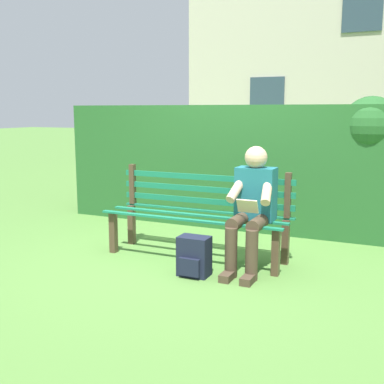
% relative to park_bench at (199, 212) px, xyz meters
% --- Properties ---
extents(ground, '(60.00, 60.00, 0.00)m').
position_rel_park_bench_xyz_m(ground, '(0.00, 0.09, -0.48)').
color(ground, '#517F38').
extents(park_bench, '(1.97, 0.54, 0.93)m').
position_rel_park_bench_xyz_m(park_bench, '(0.00, 0.00, 0.00)').
color(park_bench, '#4C3828').
rests_on(park_bench, ground).
extents(person_seated, '(0.44, 0.73, 1.20)m').
position_rel_park_bench_xyz_m(person_seated, '(-0.64, 0.19, 0.17)').
color(person_seated, '#1E6672').
rests_on(person_seated, ground).
extents(hedge_backdrop, '(5.09, 0.83, 1.71)m').
position_rel_park_bench_xyz_m(hedge_backdrop, '(-0.05, -1.55, 0.37)').
color(hedge_backdrop, '#265B28').
rests_on(hedge_backdrop, ground).
extents(building_facade, '(8.88, 3.12, 6.37)m').
position_rel_park_bench_xyz_m(building_facade, '(-0.77, -9.20, 2.70)').
color(building_facade, beige).
rests_on(building_facade, ground).
extents(backpack, '(0.29, 0.26, 0.38)m').
position_rel_park_bench_xyz_m(backpack, '(-0.21, 0.60, -0.29)').
color(backpack, '#191E33').
rests_on(backpack, ground).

